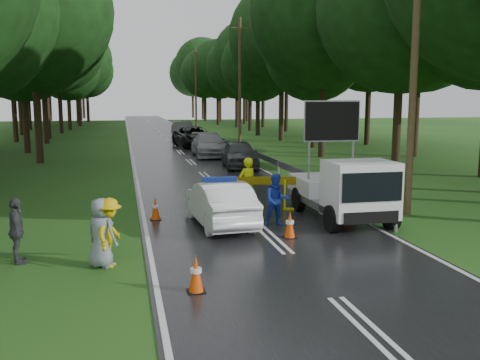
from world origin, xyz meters
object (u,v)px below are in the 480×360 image
object	(u,v)px
officer	(247,184)
queue_car_second	(209,145)
work_truck	(345,190)
queue_car_fourth	(183,129)
police_sedan	(220,204)
civilian	(277,200)
queue_car_first	(239,154)
queue_car_third	(195,137)
barrier	(261,185)

from	to	relation	value
officer	queue_car_second	xyz separation A→B (m)	(1.41, 17.08, -0.16)
work_truck	queue_car_fourth	world-z (taller)	work_truck
police_sedan	queue_car_second	distance (m)	19.37
work_truck	civilian	xyz separation A→B (m)	(-2.25, -0.18, -0.21)
officer	queue_car_first	bearing A→B (deg)	-123.49
queue_car_second	civilian	bearing A→B (deg)	-91.72
queue_car_first	queue_car_second	world-z (taller)	queue_car_second
civilian	work_truck	bearing A→B (deg)	6.61
queue_car_second	queue_car_third	size ratio (longest dim) A/B	0.90
work_truck	queue_car_first	bearing A→B (deg)	92.13
work_truck	queue_car_fourth	bearing A→B (deg)	91.70
work_truck	queue_car_first	xyz separation A→B (m)	(-0.44, 13.43, -0.26)
civilian	queue_car_third	bearing A→B (deg)	89.76
barrier	queue_car_second	xyz separation A→B (m)	(0.98, 17.32, -0.14)
queue_car_second	queue_car_third	bearing A→B (deg)	91.94
work_truck	civilian	size ratio (longest dim) A/B	2.93
barrier	queue_car_fourth	size ratio (longest dim) A/B	0.60
barrier	civilian	bearing A→B (deg)	-79.10
officer	queue_car_first	world-z (taller)	officer
police_sedan	officer	world-z (taller)	officer
officer	work_truck	bearing A→B (deg)	115.00
police_sedan	queue_car_first	xyz separation A→B (m)	(3.48, 13.17, 0.07)
civilian	queue_car_third	size ratio (longest dim) A/B	0.28
police_sedan	officer	size ratio (longest dim) A/B	2.30
civilian	queue_car_second	size ratio (longest dim) A/B	0.31
officer	civilian	xyz separation A→B (m)	(0.33, -2.54, -0.11)
barrier	civilian	world-z (taller)	civilian
police_sedan	barrier	world-z (taller)	police_sedan
barrier	police_sedan	bearing A→B (deg)	-120.33
police_sedan	queue_car_third	world-z (taller)	queue_car_third
work_truck	queue_car_third	distance (m)	26.50
officer	queue_car_fourth	world-z (taller)	officer
police_sedan	queue_car_second	world-z (taller)	queue_car_second
barrier	officer	xyz separation A→B (m)	(-0.42, 0.25, 0.02)
police_sedan	queue_car_fourth	xyz separation A→B (m)	(2.98, 36.66, 0.08)
work_truck	barrier	bearing A→B (deg)	135.86
queue_car_first	queue_car_fourth	world-z (taller)	queue_car_fourth
work_truck	barrier	distance (m)	3.02
officer	queue_car_second	size ratio (longest dim) A/B	0.35
barrier	civilian	xyz separation A→B (m)	(-0.10, -2.29, -0.09)
queue_car_third	queue_car_fourth	bearing A→B (deg)	82.42
queue_car_fourth	queue_car_first	bearing A→B (deg)	-94.07
civilian	queue_car_third	world-z (taller)	civilian
queue_car_third	work_truck	bearing A→B (deg)	-93.31
barrier	queue_car_third	size ratio (longest dim) A/B	0.49
police_sedan	queue_car_fourth	world-z (taller)	queue_car_fourth
barrier	officer	world-z (taller)	officer
queue_car_third	queue_car_second	bearing A→B (deg)	-95.47
work_truck	civilian	distance (m)	2.27
officer	queue_car_fourth	bearing A→B (deg)	-115.29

